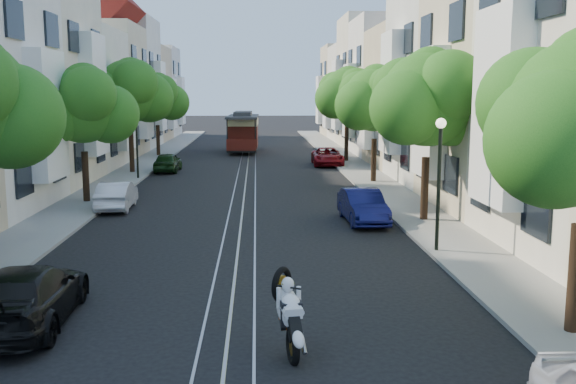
{
  "coord_description": "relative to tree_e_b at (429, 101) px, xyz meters",
  "views": [
    {
      "loc": [
        0.63,
        -15.52,
        5.05
      ],
      "look_at": [
        1.72,
        6.72,
        1.59
      ],
      "focal_mm": 40.0,
      "sensor_mm": 36.0,
      "label": 1
    }
  ],
  "objects": [
    {
      "name": "sidewalk_east",
      "position": [
        -0.01,
        19.02,
        -4.67
      ],
      "size": [
        2.5,
        80.0,
        0.12
      ],
      "primitive_type": "cube",
      "color": "gray",
      "rests_on": "ground"
    },
    {
      "name": "sidewalk_west",
      "position": [
        -14.51,
        19.02,
        -4.67
      ],
      "size": [
        2.5,
        80.0,
        0.12
      ],
      "primitive_type": "cube",
      "color": "gray",
      "rests_on": "ground"
    },
    {
      "name": "lamp_west",
      "position": [
        -13.56,
        13.02,
        -1.89
      ],
      "size": [
        0.32,
        0.32,
        4.16
      ],
      "color": "black",
      "rests_on": "ground"
    },
    {
      "name": "tree_w_d",
      "position": [
        -14.4,
        27.0,
        -0.13
      ],
      "size": [
        4.84,
        3.99,
        6.52
      ],
      "color": "black",
      "rests_on": "ground"
    },
    {
      "name": "lane_line",
      "position": [
        -7.26,
        19.02,
        -4.73
      ],
      "size": [
        0.08,
        80.0,
        0.01
      ],
      "primitive_type": "cube",
      "color": "tan",
      "rests_on": "ground"
    },
    {
      "name": "tree_e_c",
      "position": [
        -0.0,
        11.0,
        -0.13
      ],
      "size": [
        4.84,
        3.99,
        6.52
      ],
      "color": "black",
      "rests_on": "ground"
    },
    {
      "name": "tree_w_c",
      "position": [
        -14.4,
        16.0,
        0.34
      ],
      "size": [
        5.13,
        4.28,
        7.09
      ],
      "color": "black",
      "rests_on": "ground"
    },
    {
      "name": "sportbike_rider",
      "position": [
        -6.04,
        -12.58,
        -3.86
      ],
      "size": [
        0.63,
        1.9,
        1.63
      ],
      "rotation": [
        0.0,
        0.0,
        0.15
      ],
      "color": "black",
      "rests_on": "ground"
    },
    {
      "name": "rail_slot",
      "position": [
        -7.26,
        19.02,
        -4.72
      ],
      "size": [
        0.06,
        80.0,
        0.02
      ],
      "primitive_type": "cube",
      "color": "gray",
      "rests_on": "ground"
    },
    {
      "name": "parked_car_w_mid",
      "position": [
        -12.75,
        3.46,
        -4.12
      ],
      "size": [
        1.45,
        3.79,
        1.23
      ],
      "primitive_type": "imported",
      "rotation": [
        0.0,
        0.0,
        3.18
      ],
      "color": "silver",
      "rests_on": "ground"
    },
    {
      "name": "rail_right",
      "position": [
        -6.71,
        19.02,
        -4.72
      ],
      "size": [
        0.06,
        80.0,
        0.02
      ],
      "primitive_type": "cube",
      "color": "gray",
      "rests_on": "ground"
    },
    {
      "name": "townhouses_west",
      "position": [
        -19.13,
        18.94,
        0.35
      ],
      "size": [
        7.75,
        72.0,
        11.76
      ],
      "color": "silver",
      "rests_on": "ground"
    },
    {
      "name": "townhouses_east",
      "position": [
        4.61,
        18.94,
        0.45
      ],
      "size": [
        7.75,
        72.0,
        12.0
      ],
      "color": "beige",
      "rests_on": "ground"
    },
    {
      "name": "tree_e_d",
      "position": [
        0.0,
        22.0,
        0.13
      ],
      "size": [
        5.01,
        4.16,
        6.85
      ],
      "color": "black",
      "rests_on": "ground"
    },
    {
      "name": "tree_w_b",
      "position": [
        -14.4,
        5.0,
        -0.34
      ],
      "size": [
        4.72,
        3.87,
        6.27
      ],
      "color": "black",
      "rests_on": "ground"
    },
    {
      "name": "cable_car",
      "position": [
        -7.76,
        30.84,
        -2.87
      ],
      "size": [
        2.74,
        8.24,
        3.15
      ],
      "rotation": [
        0.0,
        0.0,
        -0.02
      ],
      "color": "black",
      "rests_on": "ground"
    },
    {
      "name": "lamp_east",
      "position": [
        -0.96,
        -4.98,
        -1.89
      ],
      "size": [
        0.32,
        0.32,
        4.16
      ],
      "color": "black",
      "rests_on": "ground"
    },
    {
      "name": "parked_car_w_near",
      "position": [
        -11.66,
        -10.78,
        -4.06
      ],
      "size": [
        2.07,
        4.71,
        1.35
      ],
      "primitive_type": "imported",
      "rotation": [
        0.0,
        0.0,
        3.18
      ],
      "color": "black",
      "rests_on": "ground"
    },
    {
      "name": "tree_e_b",
      "position": [
        0.0,
        0.0,
        0.0
      ],
      "size": [
        4.93,
        4.08,
        6.68
      ],
      "color": "black",
      "rests_on": "ground"
    },
    {
      "name": "rail_left",
      "position": [
        -7.81,
        19.02,
        -4.72
      ],
      "size": [
        0.06,
        80.0,
        0.02
      ],
      "primitive_type": "cube",
      "color": "gray",
      "rests_on": "ground"
    },
    {
      "name": "parked_car_e_far",
      "position": [
        -1.66,
        20.05,
        -4.12
      ],
      "size": [
        2.14,
        4.49,
        1.24
      ],
      "primitive_type": "imported",
      "rotation": [
        0.0,
        0.0,
        -0.02
      ],
      "color": "maroon",
      "rests_on": "ground"
    },
    {
      "name": "parked_car_e_mid",
      "position": [
        -2.48,
        0.06,
        -4.08
      ],
      "size": [
        1.59,
        4.02,
        1.3
      ],
      "primitive_type": "imported",
      "rotation": [
        0.0,
        0.0,
        0.05
      ],
      "color": "#0D1044",
      "rests_on": "ground"
    },
    {
      "name": "ground",
      "position": [
        -7.26,
        19.02,
        -4.73
      ],
      "size": [
        200.0,
        200.0,
        0.0
      ],
      "primitive_type": "plane",
      "color": "black",
      "rests_on": "ground"
    },
    {
      "name": "parked_car_w_far",
      "position": [
        -12.35,
        16.86,
        -4.11
      ],
      "size": [
        1.57,
        3.71,
        1.25
      ],
      "primitive_type": "imported",
      "rotation": [
        0.0,
        0.0,
        3.12
      ],
      "color": "black",
      "rests_on": "ground"
    }
  ]
}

